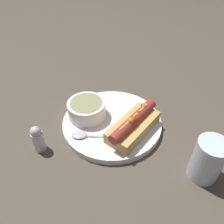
{
  "coord_description": "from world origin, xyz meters",
  "views": [
    {
      "loc": [
        -0.41,
        -0.21,
        0.45
      ],
      "look_at": [
        0.0,
        0.0,
        0.05
      ],
      "focal_mm": 35.0,
      "sensor_mm": 36.0,
      "label": 1
    }
  ],
  "objects_px": {
    "spoon": "(86,135)",
    "salt_shaker": "(38,139)",
    "soup_bowl": "(87,109)",
    "hot_dog": "(133,125)",
    "drinking_glass": "(208,160)"
  },
  "relations": [
    {
      "from": "hot_dog",
      "to": "drinking_glass",
      "type": "xyz_separation_m",
      "value": [
        -0.04,
        -0.19,
        0.01
      ]
    },
    {
      "from": "hot_dog",
      "to": "soup_bowl",
      "type": "bearing_deg",
      "value": 102.0
    },
    {
      "from": "hot_dog",
      "to": "soup_bowl",
      "type": "distance_m",
      "value": 0.14
    },
    {
      "from": "hot_dog",
      "to": "spoon",
      "type": "distance_m",
      "value": 0.13
    },
    {
      "from": "drinking_glass",
      "to": "salt_shaker",
      "type": "bearing_deg",
      "value": 106.05
    },
    {
      "from": "drinking_glass",
      "to": "salt_shaker",
      "type": "height_order",
      "value": "drinking_glass"
    },
    {
      "from": "soup_bowl",
      "to": "drinking_glass",
      "type": "bearing_deg",
      "value": -96.09
    },
    {
      "from": "drinking_glass",
      "to": "hot_dog",
      "type": "bearing_deg",
      "value": 79.09
    },
    {
      "from": "spoon",
      "to": "drinking_glass",
      "type": "distance_m",
      "value": 0.3
    },
    {
      "from": "drinking_glass",
      "to": "soup_bowl",
      "type": "bearing_deg",
      "value": 83.91
    },
    {
      "from": "spoon",
      "to": "salt_shaker",
      "type": "distance_m",
      "value": 0.12
    },
    {
      "from": "soup_bowl",
      "to": "drinking_glass",
      "type": "xyz_separation_m",
      "value": [
        -0.04,
        -0.34,
        0.01
      ]
    },
    {
      "from": "hot_dog",
      "to": "soup_bowl",
      "type": "height_order",
      "value": "hot_dog"
    },
    {
      "from": "hot_dog",
      "to": "spoon",
      "type": "xyz_separation_m",
      "value": [
        -0.07,
        0.1,
        -0.02
      ]
    },
    {
      "from": "soup_bowl",
      "to": "salt_shaker",
      "type": "xyz_separation_m",
      "value": [
        -0.15,
        0.05,
        -0.01
      ]
    }
  ]
}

